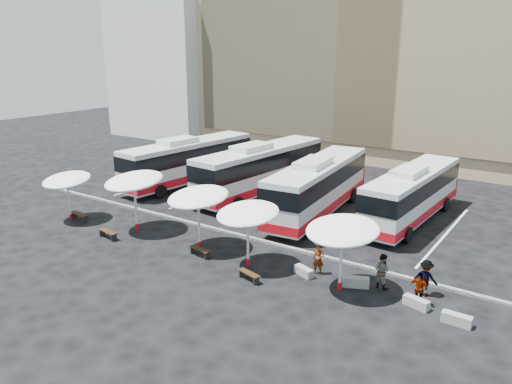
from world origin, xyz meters
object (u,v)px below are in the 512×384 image
Objects in this scene: wood_bench_0 at (79,215)px; wood_bench_1 at (108,233)px; wood_bench_2 at (200,250)px; wood_bench_3 at (249,274)px; passenger_1 at (382,271)px; bus_3 at (413,193)px; sunshade_0 at (67,180)px; conc_bench_0 at (304,271)px; conc_bench_3 at (457,319)px; passenger_0 at (318,259)px; passenger_2 at (419,289)px; bus_1 at (261,168)px; bus_0 at (189,160)px; sunshade_1 at (134,181)px; conc_bench_2 at (416,303)px; sunshade_3 at (248,214)px; bus_2 at (318,185)px; passenger_3 at (426,278)px; sunshade_2 at (198,197)px; conc_bench_1 at (355,282)px.

wood_bench_0 reaches higher than wood_bench_1.
wood_bench_2 is 1.04× the size of wood_bench_3.
passenger_1 is at bearing 6.06° from wood_bench_0.
passenger_1 is at bearing -77.40° from bus_3.
sunshade_0 is 2.01× the size of passenger_1.
wood_bench_2 is at bearing -169.29° from conc_bench_0.
passenger_1 is at bearing 159.92° from conc_bench_3.
conc_bench_3 is at bearing -23.90° from passenger_0.
bus_3 is at bearing 74.06° from wood_bench_3.
bus_1 is at bearing 152.70° from passenger_2.
bus_0 reaches higher than wood_bench_0.
sunshade_0 is (-7.32, -12.37, 0.65)m from bus_1.
sunshade_1 reaches higher than conc_bench_2.
wood_bench_2 is at bearing -66.78° from bus_1.
sunshade_3 is 4.37m from passenger_0.
bus_2 is 8.31× the size of wood_bench_1.
bus_0 reaches higher than sunshade_3.
wood_bench_0 is at bearing -168.05° from sunshade_1.
bus_3 reaches higher than conc_bench_0.
passenger_3 is (1.99, 0.40, 0.01)m from passenger_1.
bus_3 is 3.43× the size of sunshade_0.
sunshade_0 is at bearing -178.65° from wood_bench_2.
conc_bench_3 is at bearing -3.52° from conc_bench_0.
sunshade_2 is at bearing -178.73° from conc_bench_2.
conc_bench_2 is at bearing -5.81° from conc_bench_1.
conc_bench_2 is 0.74× the size of passenger_0.
wood_bench_0 is 17.32m from passenger_0.
bus_0 reaches higher than wood_bench_3.
conc_bench_1 is 0.82× the size of passenger_0.
bus_0 is 9.03× the size of wood_bench_3.
sunshade_2 is 12.82m from passenger_2.
sunshade_0 is 20.32m from conc_bench_1.
bus_0 is 8.13× the size of passenger_0.
wood_bench_2 is at bearing -166.47° from passenger_2.
sunshade_1 reaches higher than passenger_2.
passenger_3 is at bearing 136.27° from conc_bench_3.
conc_bench_3 is (10.77, 0.16, -2.73)m from sunshade_3.
passenger_1 reaches higher than conc_bench_2.
passenger_0 is at bearing 7.89° from passenger_3.
bus_1 is 19.38m from conc_bench_2.
passenger_1 is at bearing 10.99° from passenger_3.
passenger_3 is (22.48, 2.57, 0.51)m from wood_bench_0.
conc_bench_0 is at bearing 10.71° from wood_bench_2.
passenger_1 is 2.12m from passenger_2.
bus_2 is 1.08× the size of bus_3.
passenger_3 reaches higher than passenger_2.
wood_bench_3 is 0.82× the size of passenger_1.
bus_0 is 15.63m from wood_bench_2.
sunshade_2 is 3.01m from wood_bench_2.
conc_bench_0 is 0.97× the size of conc_bench_2.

